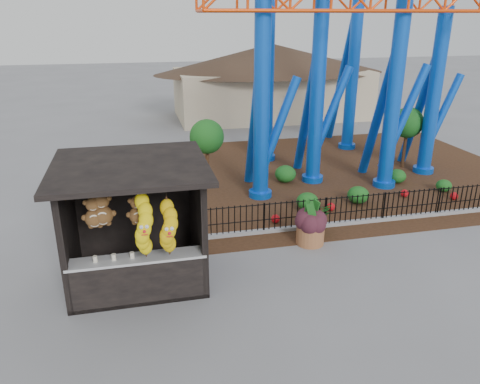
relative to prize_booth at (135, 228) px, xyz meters
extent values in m
plane|color=slate|center=(3.00, -0.92, -1.52)|extent=(120.00, 120.00, 0.00)
cube|color=#331E11|center=(7.00, 7.08, -1.51)|extent=(18.00, 12.00, 0.02)
cube|color=gray|center=(7.00, 2.08, -1.46)|extent=(18.00, 0.18, 0.12)
cube|color=black|center=(0.00, 0.28, -1.47)|extent=(3.20, 2.60, 0.10)
cube|color=black|center=(0.00, 1.52, -0.02)|extent=(3.20, 0.12, 3.00)
cube|color=black|center=(-1.54, 0.28, -0.02)|extent=(0.12, 2.60, 3.00)
cube|color=black|center=(1.54, 0.28, -0.02)|extent=(0.12, 2.60, 3.00)
cube|color=black|center=(0.00, 0.03, 1.54)|extent=(3.50, 3.40, 0.12)
cube|color=black|center=(-1.53, -0.95, -0.02)|extent=(0.14, 0.14, 3.00)
cube|color=black|center=(1.53, -0.95, -0.02)|extent=(0.14, 0.14, 3.00)
cube|color=black|center=(0.00, -0.77, -0.97)|extent=(3.00, 0.50, 1.10)
cube|color=#B7B7BC|center=(0.00, -0.77, -0.40)|extent=(3.10, 0.55, 0.06)
cylinder|color=black|center=(0.00, -1.17, 1.33)|extent=(2.90, 0.04, 0.04)
cylinder|color=blue|center=(4.50, 5.08, 1.98)|extent=(0.56, 0.56, 7.00)
cylinder|color=blue|center=(4.50, 5.08, -1.40)|extent=(0.84, 0.84, 0.24)
cylinder|color=blue|center=(7.00, 6.28, 2.13)|extent=(0.56, 0.56, 7.30)
cylinder|color=blue|center=(7.00, 6.28, -1.40)|extent=(0.84, 0.84, 0.24)
cylinder|color=blue|center=(9.50, 5.08, 2.23)|extent=(0.56, 0.56, 7.50)
cylinder|color=blue|center=(9.50, 5.08, -1.40)|extent=(0.84, 0.84, 0.24)
cylinder|color=blue|center=(12.00, 6.28, 1.78)|extent=(0.56, 0.56, 6.60)
cylinder|color=blue|center=(12.00, 6.28, -1.40)|extent=(0.84, 0.84, 0.24)
cylinder|color=blue|center=(6.00, 9.58, 3.23)|extent=(0.56, 0.56, 9.50)
cylinder|color=blue|center=(6.00, 9.58, -1.40)|extent=(0.84, 0.84, 0.24)
cylinder|color=blue|center=(10.50, 10.58, 3.73)|extent=(0.56, 0.56, 10.50)
cylinder|color=blue|center=(10.50, 10.58, -1.40)|extent=(0.84, 0.84, 0.24)
cylinder|color=blue|center=(4.50, 5.98, 1.11)|extent=(0.36, 2.21, 5.85)
cylinder|color=blue|center=(5.20, 5.38, 0.93)|extent=(1.62, 0.32, 3.73)
cylinder|color=blue|center=(7.00, 7.18, 1.22)|extent=(0.36, 2.29, 6.10)
cylinder|color=blue|center=(7.70, 6.58, 1.04)|extent=(1.67, 0.32, 3.88)
cylinder|color=blue|center=(9.50, 5.98, 1.29)|extent=(0.36, 2.34, 6.26)
cylinder|color=blue|center=(10.20, 5.38, 1.11)|extent=(1.71, 0.32, 3.99)
cylinder|color=blue|center=(12.00, 7.18, 0.96)|extent=(0.36, 2.10, 5.53)
cylinder|color=blue|center=(12.70, 6.58, 0.79)|extent=(1.54, 0.32, 3.52)
cylinder|color=#965B36|center=(4.93, 1.13, -1.22)|extent=(1.02, 1.02, 0.60)
ellipsoid|color=#37161F|center=(4.93, 1.13, -0.60)|extent=(0.70, 0.70, 0.64)
imported|color=#215F1B|center=(5.32, 1.78, -1.03)|extent=(1.03, 0.94, 0.98)
ellipsoid|color=#185218|center=(5.73, 3.50, -1.20)|extent=(0.75, 0.75, 0.60)
ellipsoid|color=#185218|center=(7.70, 3.68, -1.20)|extent=(0.76, 0.76, 0.60)
ellipsoid|color=#185218|center=(10.20, 5.32, -1.23)|extent=(0.68, 0.68, 0.54)
ellipsoid|color=#185218|center=(5.89, 6.40, -1.17)|extent=(0.84, 0.84, 0.67)
ellipsoid|color=#185218|center=(11.39, 4.03, -1.27)|extent=(0.57, 0.57, 0.46)
sphere|color=red|center=(4.36, 2.71, -1.36)|extent=(0.28, 0.28, 0.28)
sphere|color=red|center=(6.49, 3.24, -1.36)|extent=(0.28, 0.28, 0.28)
sphere|color=red|center=(9.64, 3.84, -1.36)|extent=(0.28, 0.28, 0.28)
sphere|color=red|center=(11.24, 3.19, -1.36)|extent=(0.28, 0.28, 0.28)
cube|color=#BFAD8C|center=(9.00, 19.08, -0.02)|extent=(12.00, 6.00, 3.00)
cone|color=#332319|center=(9.00, 19.08, 2.38)|extent=(15.00, 15.00, 1.80)
camera|label=1|loc=(0.18, -10.39, 4.75)|focal=35.00mm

